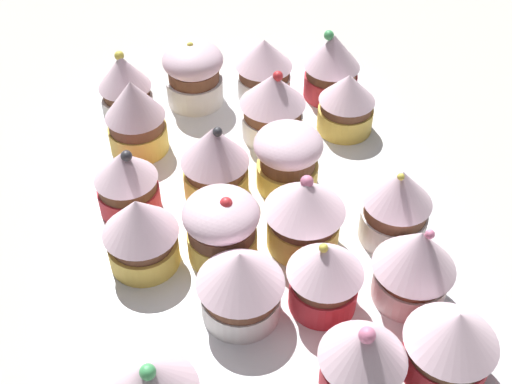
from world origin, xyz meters
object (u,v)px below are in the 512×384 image
object	(u,v)px
cupcake_7	(222,226)
cupcake_15	(332,65)
cupcake_11	(288,157)
cupcake_13	(325,275)
cupcake_0	(125,85)
cupcake_9	(264,68)
cupcake_14	(363,355)
cupcake_2	(127,181)
cupcake_6	(215,161)
cupcake_17	(397,205)
cupcake_12	(304,212)
cupcake_8	(240,282)
cupcake_1	(135,116)
cupcake_18	(415,263)
cupcake_19	(450,342)
cupcake_5	(194,73)
cupcake_10	(273,105)
cupcake_3	(140,231)
baking_tray	(256,221)
cupcake_16	(347,102)

from	to	relation	value
cupcake_7	cupcake_15	size ratio (longest dim) A/B	0.86
cupcake_11	cupcake_13	distance (cm)	14.14
cupcake_0	cupcake_9	bearing A→B (deg)	92.89
cupcake_14	cupcake_2	bearing A→B (deg)	-143.44
cupcake_2	cupcake_6	bearing A→B (deg)	94.85
cupcake_17	cupcake_12	bearing A→B (deg)	-94.14
cupcake_8	cupcake_9	bearing A→B (deg)	166.09
cupcake_1	cupcake_2	size ratio (longest dim) A/B	1.14
cupcake_8	cupcake_13	distance (cm)	6.47
cupcake_6	cupcake_0	bearing A→B (deg)	-151.33
cupcake_8	cupcake_18	world-z (taller)	cupcake_18
cupcake_2	cupcake_15	world-z (taller)	cupcake_15
cupcake_7	cupcake_19	xyz separation A→B (cm)	(13.78, 14.19, 0.12)
cupcake_15	cupcake_18	distance (cm)	28.00
cupcake_7	cupcake_15	xyz separation A→B (cm)	(-21.08, 14.85, 0.50)
cupcake_1	cupcake_18	world-z (taller)	cupcake_1
cupcake_17	cupcake_11	bearing A→B (deg)	-136.98
cupcake_0	cupcake_5	distance (cm)	7.37
cupcake_9	cupcake_8	bearing A→B (deg)	-13.91
cupcake_9	cupcake_12	xyz separation A→B (cm)	(22.25, -0.70, 0.12)
cupcake_0	cupcake_2	world-z (taller)	cupcake_0
cupcake_11	cupcake_19	distance (cm)	22.51
cupcake_1	cupcake_5	bearing A→B (deg)	138.11
cupcake_9	cupcake_17	distance (cm)	23.90
cupcake_10	cupcake_6	bearing A→B (deg)	-41.32
cupcake_14	cupcake_18	distance (cm)	9.29
cupcake_18	cupcake_0	bearing A→B (deg)	-143.28
cupcake_7	cupcake_3	bearing A→B (deg)	-92.69
cupcake_2	cupcake_3	world-z (taller)	cupcake_3
cupcake_8	cupcake_1	bearing A→B (deg)	-162.26
baking_tray	cupcake_16	size ratio (longest dim) A/B	7.24
cupcake_2	cupcake_8	size ratio (longest dim) A/B	1.01
cupcake_19	cupcake_10	bearing A→B (deg)	-166.47
cupcake_7	cupcake_12	distance (cm)	6.96
cupcake_3	cupcake_10	world-z (taller)	cupcake_10
cupcake_0	cupcake_1	size ratio (longest dim) A/B	0.93
cupcake_12	cupcake_16	world-z (taller)	cupcake_12
cupcake_16	cupcake_17	bearing A→B (deg)	-0.30
cupcake_3	cupcake_8	size ratio (longest dim) A/B	1.03
baking_tray	cupcake_8	distance (cm)	11.36
cupcake_2	cupcake_11	size ratio (longest dim) A/B	1.08
cupcake_10	cupcake_7	bearing A→B (deg)	-25.37
cupcake_16	cupcake_19	bearing A→B (deg)	-1.28
cupcake_6	cupcake_19	xyz separation A→B (cm)	(21.29, 13.74, -0.47)
baking_tray	cupcake_6	world-z (taller)	cupcake_6
cupcake_9	cupcake_14	world-z (taller)	cupcake_14
cupcake_8	cupcake_13	bearing A→B (deg)	87.23
cupcake_1	cupcake_7	world-z (taller)	cupcake_1
baking_tray	cupcake_13	distance (cm)	11.76
cupcake_2	cupcake_13	bearing A→B (deg)	47.44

